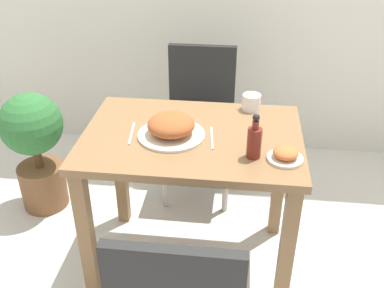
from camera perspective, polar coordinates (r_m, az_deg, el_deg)
name	(u,v)px	position (r m, az deg, el deg)	size (l,w,h in m)	color
ground_plane	(192,260)	(2.43, 0.00, -14.50)	(16.00, 16.00, 0.00)	beige
dining_table	(192,160)	(2.03, 0.00, -2.06)	(0.96, 0.67, 0.76)	olive
chair_far	(200,114)	(2.69, 1.01, 3.79)	(0.42, 0.42, 0.89)	black
food_plate	(171,127)	(1.93, -2.67, 2.19)	(0.29, 0.29, 0.10)	beige
side_plate	(285,155)	(1.81, 11.77, -1.35)	(0.14, 0.14, 0.06)	beige
drink_cup	(251,102)	(2.18, 7.55, 5.30)	(0.09, 0.09, 0.08)	white
sauce_bottle	(254,141)	(1.78, 7.91, 0.40)	(0.06, 0.06, 0.19)	maroon
fork_utensil	(132,133)	(1.98, -7.67, 1.38)	(0.03, 0.19, 0.00)	silver
spoon_utensil	(212,138)	(1.93, 2.53, 0.79)	(0.03, 0.19, 0.00)	silver
potted_plant_left	(35,144)	(2.69, -19.31, -0.01)	(0.35, 0.35, 0.73)	brown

